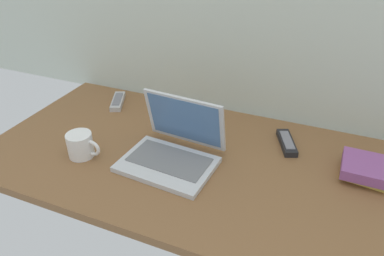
% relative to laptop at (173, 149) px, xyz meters
% --- Properties ---
extents(desk, '(1.60, 0.76, 0.03)m').
position_rel_laptop_xyz_m(desk, '(0.11, 0.04, -0.06)').
color(desk, brown).
rests_on(desk, ground).
extents(laptop, '(0.33, 0.29, 0.21)m').
position_rel_laptop_xyz_m(laptop, '(0.00, 0.00, 0.00)').
color(laptop, silver).
rests_on(laptop, desk).
extents(coffee_mug, '(0.13, 0.09, 0.09)m').
position_rel_laptop_xyz_m(coffee_mug, '(-0.31, -0.10, -0.00)').
color(coffee_mug, white).
rests_on(coffee_mug, desk).
extents(remote_control_near, '(0.11, 0.16, 0.02)m').
position_rel_laptop_xyz_m(remote_control_near, '(-0.41, 0.29, -0.03)').
color(remote_control_near, '#B7B7B7').
rests_on(remote_control_near, desk).
extents(remote_control_far, '(0.10, 0.17, 0.02)m').
position_rel_laptop_xyz_m(remote_control_far, '(0.35, 0.24, -0.03)').
color(remote_control_far, black).
rests_on(remote_control_far, desk).
extents(book_stack, '(0.19, 0.15, 0.05)m').
position_rel_laptop_xyz_m(book_stack, '(0.63, 0.15, -0.02)').
color(book_stack, '#D8BF4C').
rests_on(book_stack, desk).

